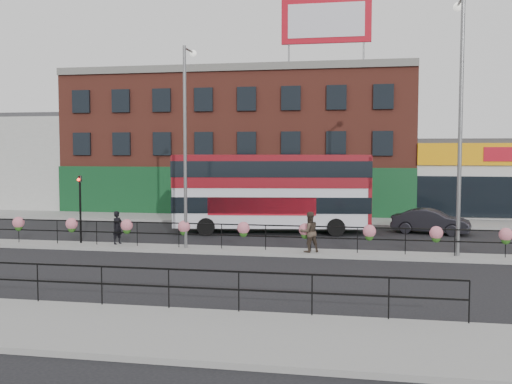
% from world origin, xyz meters
% --- Properties ---
extents(ground, '(120.00, 120.00, 0.00)m').
position_xyz_m(ground, '(0.00, 0.00, 0.00)').
color(ground, black).
rests_on(ground, ground).
extents(south_pavement, '(60.00, 4.00, 0.15)m').
position_xyz_m(south_pavement, '(0.00, -12.00, 0.07)').
color(south_pavement, gray).
rests_on(south_pavement, ground).
extents(north_pavement, '(60.00, 4.00, 0.15)m').
position_xyz_m(north_pavement, '(0.00, 12.00, 0.07)').
color(north_pavement, gray).
rests_on(north_pavement, ground).
extents(median, '(60.00, 1.60, 0.15)m').
position_xyz_m(median, '(0.00, 0.00, 0.07)').
color(median, gray).
rests_on(median, ground).
extents(yellow_line_inner, '(60.00, 0.10, 0.01)m').
position_xyz_m(yellow_line_inner, '(0.00, -9.70, 0.01)').
color(yellow_line_inner, gold).
rests_on(yellow_line_inner, ground).
extents(yellow_line_outer, '(60.00, 0.10, 0.01)m').
position_xyz_m(yellow_line_outer, '(0.00, -9.88, 0.01)').
color(yellow_line_outer, gold).
rests_on(yellow_line_outer, ground).
extents(brick_building, '(25.00, 12.21, 10.30)m').
position_xyz_m(brick_building, '(-4.00, 19.96, 5.13)').
color(brick_building, brown).
rests_on(brick_building, ground).
extents(warehouse_west, '(15.50, 12.00, 7.30)m').
position_xyz_m(warehouse_west, '(-24.25, 20.00, 3.65)').
color(warehouse_west, '#B1B2AC').
rests_on(warehouse_west, ground).
extents(billboard, '(6.00, 0.29, 4.40)m').
position_xyz_m(billboard, '(2.50, 14.99, 13.18)').
color(billboard, '#AE0D1C').
rests_on(billboard, brick_building).
extents(median_railing, '(30.04, 0.56, 1.23)m').
position_xyz_m(median_railing, '(-0.00, 0.00, 1.05)').
color(median_railing, black).
rests_on(median_railing, median).
extents(south_railing, '(20.04, 0.05, 1.12)m').
position_xyz_m(south_railing, '(-2.00, -10.10, 0.96)').
color(south_railing, black).
rests_on(south_railing, south_pavement).
extents(double_decker_bus, '(10.90, 4.08, 4.30)m').
position_xyz_m(double_decker_bus, '(0.23, 6.49, 2.64)').
color(double_decker_bus, silver).
rests_on(double_decker_bus, ground).
extents(car, '(3.35, 4.78, 1.36)m').
position_xyz_m(car, '(8.80, 7.79, 0.68)').
color(car, black).
rests_on(car, ground).
extents(pedestrian_a, '(0.84, 0.78, 1.55)m').
position_xyz_m(pedestrian_a, '(-6.12, 0.38, 0.93)').
color(pedestrian_a, black).
rests_on(pedestrian_a, median).
extents(pedestrian_b, '(1.42, 1.40, 1.75)m').
position_xyz_m(pedestrian_b, '(2.95, -0.18, 1.03)').
color(pedestrian_b, '#43362B').
rests_on(pedestrian_b, median).
extents(lamp_column_west, '(0.32, 1.59, 9.05)m').
position_xyz_m(lamp_column_west, '(-2.64, 0.15, 5.51)').
color(lamp_column_west, slate).
rests_on(lamp_column_west, median).
extents(lamp_column_east, '(0.39, 1.89, 10.79)m').
position_xyz_m(lamp_column_east, '(9.13, 0.38, 6.54)').
color(lamp_column_east, slate).
rests_on(lamp_column_east, median).
extents(traffic_light_median, '(0.15, 0.28, 3.65)m').
position_xyz_m(traffic_light_median, '(-8.00, 0.39, 2.47)').
color(traffic_light_median, black).
rests_on(traffic_light_median, median).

